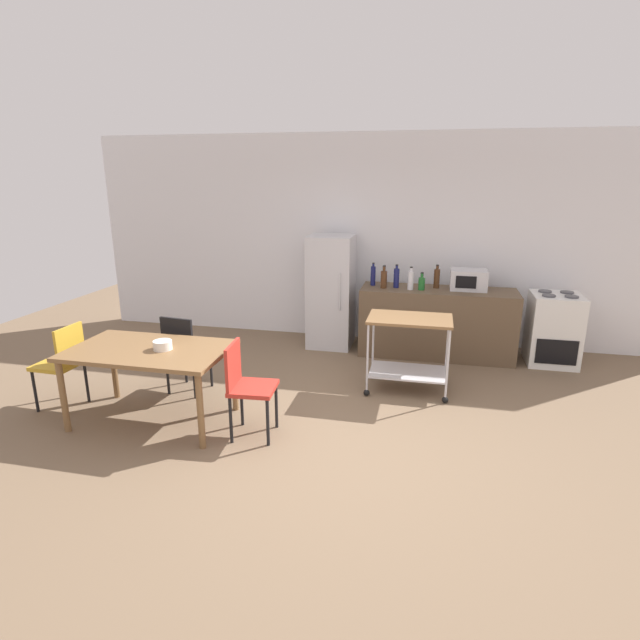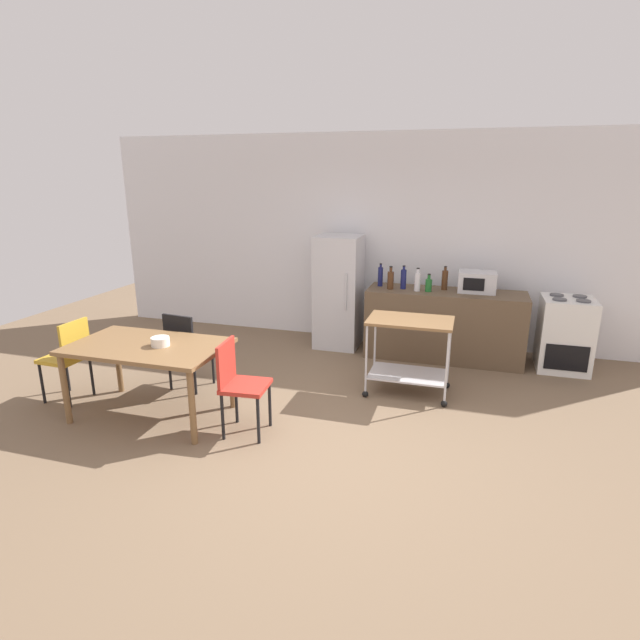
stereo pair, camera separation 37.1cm
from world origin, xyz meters
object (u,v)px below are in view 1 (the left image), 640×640
Objects in this scene: bottle_vinegar at (373,275)px; bottle_sparkling_water at (437,278)px; kitchen_cart at (409,342)px; chair_black at (184,348)px; fruit_bowl at (163,345)px; bottle_hot_sauce at (396,278)px; refrigerator at (331,292)px; bottle_olive_oil at (422,283)px; stove_oven at (553,329)px; bottle_soy_sauce at (411,280)px; chair_mustard at (63,361)px; dining_table at (150,356)px; bottle_soda at (384,279)px; chair_red at (246,383)px; microwave at (468,280)px.

bottle_vinegar is 0.84m from bottle_sparkling_water.
bottle_vinegar is (-0.57, 1.33, 0.46)m from kitchen_cart.
chair_black is 2.46m from kitchen_cart.
bottle_sparkling_water reaches higher than fruit_bowl.
bottle_hot_sauce reaches higher than fruit_bowl.
bottle_sparkling_water is (1.42, -0.00, 0.26)m from refrigerator.
refrigerator is 5.05× the size of bottle_hot_sauce.
bottle_vinegar is at bearing 57.38° from fruit_bowl.
bottle_olive_oil is (1.23, -0.18, 0.21)m from refrigerator.
bottle_soy_sauce is (-1.81, -0.10, 0.57)m from stove_oven.
bottle_hot_sauce reaches higher than bottle_soy_sauce.
dining_table is at bearing 88.54° from chair_mustard.
bottle_soda is (3.01, 2.41, 0.50)m from chair_mustard.
chair_black is (-1.00, 0.75, 0.00)m from chair_red.
stove_oven is at bearing -54.64° from chair_red.
dining_table is 0.70m from chair_black.
bottle_hot_sauce is 1.03× the size of bottle_soy_sauce.
microwave reaches higher than fruit_bowl.
bottle_sparkling_water is 0.67× the size of microwave.
bottle_olive_oil is at bearing -8.12° from refrigerator.
chair_red is at bearing -127.43° from microwave.
microwave is at bearing 63.53° from kitchen_cart.
refrigerator is at bearing 130.14° from kitchen_cart.
microwave is at bearing 0.38° from bottle_vinegar.
kitchen_cart is at bearing -78.68° from bottle_hot_sauce.
bottle_vinegar is at bearing 138.82° from bottle_soda.
chair_mustard is 2.90× the size of bottle_sparkling_water.
bottle_soy_sauce is 0.97× the size of bottle_sparkling_water.
chair_black is at bearing -143.61° from bottle_sparkling_water.
chair_red is at bearing 149.78° from chair_black.
dining_table is 3.20m from bottle_vinegar.
bottle_soy_sauce is at bearing -176.49° from bottle_olive_oil.
chair_red is at bearing -95.04° from refrigerator.
kitchen_cart is (-1.75, -1.28, 0.12)m from stove_oven.
bottle_sparkling_water is (3.68, 2.57, 0.51)m from chair_mustard.
refrigerator reaches higher than chair_black.
bottle_soda is at bearing 130.57° from chair_mustard.
chair_black is 2.90× the size of bottle_sparkling_water.
bottle_soy_sauce reaches higher than chair_black.
bottle_vinegar reaches higher than chair_red.
dining_table is 3.18m from bottle_soda.
bottle_hot_sauce is at bearing 21.41° from bottle_soda.
chair_red is at bearing -106.99° from bottle_vinegar.
kitchen_cart is 3.05× the size of bottle_soy_sauce.
chair_red and chair_black have the same top height.
chair_mustard reaches higher than fruit_bowl.
kitchen_cart is at bearing -93.83° from bottle_olive_oil.
bottle_olive_oil reaches higher than chair_red.
bottle_olive_oil reaches higher than dining_table.
bottle_sparkling_water is at bearing -136.95° from chair_black.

